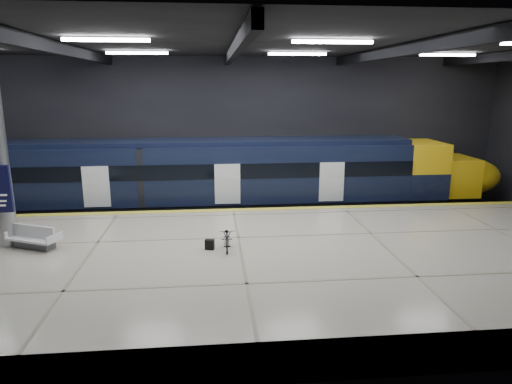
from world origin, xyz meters
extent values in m
plane|color=black|center=(0.00, 0.00, 0.00)|extent=(30.00, 30.00, 0.00)
cube|color=black|center=(0.00, 8.00, 4.00)|extent=(30.00, 0.10, 8.00)
cube|color=black|center=(0.00, -8.00, 4.00)|extent=(30.00, 0.10, 8.00)
cube|color=black|center=(0.00, 0.00, 8.00)|extent=(30.00, 16.00, 0.10)
cube|color=black|center=(-6.00, 0.00, 7.75)|extent=(0.25, 16.00, 0.40)
cube|color=black|center=(0.00, 0.00, 7.75)|extent=(0.25, 16.00, 0.40)
cube|color=black|center=(6.00, 0.00, 7.75)|extent=(0.25, 16.00, 0.40)
cube|color=white|center=(-4.00, -2.00, 7.88)|extent=(2.60, 0.18, 0.10)
cube|color=white|center=(3.00, -2.00, 7.88)|extent=(2.60, 0.18, 0.10)
cube|color=white|center=(-4.00, 4.00, 7.88)|extent=(2.60, 0.18, 0.10)
cube|color=white|center=(3.00, 4.00, 7.88)|extent=(2.60, 0.18, 0.10)
cube|color=white|center=(10.00, 4.00, 7.88)|extent=(2.60, 0.18, 0.10)
cube|color=#B9AE9C|center=(0.00, -2.50, 0.55)|extent=(30.00, 11.00, 1.10)
cube|color=yellow|center=(0.00, 2.75, 1.11)|extent=(30.00, 0.40, 0.01)
cube|color=gray|center=(0.00, 4.78, 0.08)|extent=(30.00, 0.08, 0.16)
cube|color=gray|center=(0.00, 6.22, 0.08)|extent=(30.00, 0.08, 0.16)
cube|color=black|center=(-3.20, 5.50, 0.55)|extent=(24.00, 2.58, 0.80)
cube|color=black|center=(-3.20, 5.50, 2.33)|extent=(24.00, 2.80, 2.75)
cube|color=black|center=(-3.20, 5.50, 3.82)|extent=(24.00, 2.30, 0.24)
cube|color=black|center=(-3.20, 4.09, 2.60)|extent=(24.00, 0.04, 0.70)
cube|color=white|center=(-0.20, 4.08, 2.00)|extent=(1.20, 0.05, 1.90)
cube|color=yellow|center=(9.80, 5.50, 2.33)|extent=(2.00, 2.80, 2.75)
ellipsoid|color=yellow|center=(12.40, 5.50, 1.85)|extent=(3.60, 2.52, 1.90)
cube|color=black|center=(10.10, 5.50, 2.50)|extent=(1.60, 2.38, 0.80)
cube|color=#595B60|center=(-7.02, -1.41, 1.23)|extent=(1.47, 0.99, 0.27)
cube|color=white|center=(-7.02, -1.41, 1.44)|extent=(1.93, 1.42, 0.07)
cube|color=white|center=(-7.02, -1.41, 1.69)|extent=(1.64, 0.80, 0.44)
cube|color=white|center=(-7.82, -1.05, 1.54)|extent=(0.36, 0.71, 0.27)
cube|color=white|center=(-6.21, -1.78, 1.54)|extent=(0.36, 0.71, 0.27)
imported|color=#99999E|center=(-0.44, -2.15, 1.49)|extent=(0.56, 1.49, 0.78)
cube|color=black|center=(-1.04, -2.15, 1.28)|extent=(0.34, 0.25, 0.35)
camera|label=1|loc=(-0.90, -16.86, 6.57)|focal=32.00mm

